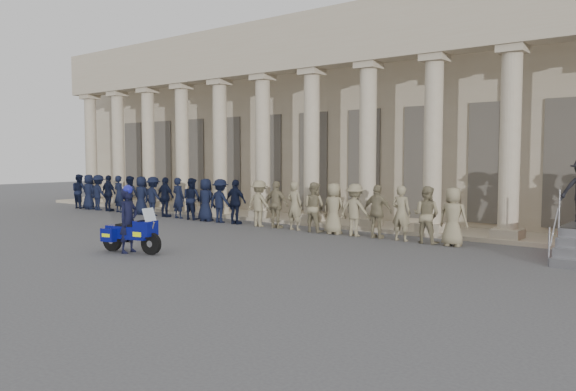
{
  "coord_description": "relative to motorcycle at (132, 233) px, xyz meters",
  "views": [
    {
      "loc": [
        11.96,
        -10.57,
        2.79
      ],
      "look_at": [
        1.49,
        2.86,
        1.6
      ],
      "focal_mm": 35.0,
      "sensor_mm": 36.0,
      "label": 1
    }
  ],
  "objects": [
    {
      "name": "ground",
      "position": [
        1.49,
        0.66,
        -0.57
      ],
      "size": [
        90.0,
        90.0,
        0.0
      ],
      "primitive_type": "plane",
      "color": "#49494C",
      "rests_on": "ground"
    },
    {
      "name": "building",
      "position": [
        1.49,
        15.4,
        3.95
      ],
      "size": [
        40.0,
        12.5,
        9.0
      ],
      "color": "tan",
      "rests_on": "ground"
    },
    {
      "name": "officer_rank",
      "position": [
        -3.69,
        6.9,
        0.35
      ],
      "size": [
        21.61,
        0.7,
        1.84
      ],
      "color": "black",
      "rests_on": "ground"
    },
    {
      "name": "motorcycle",
      "position": [
        0.0,
        0.0,
        0.0
      ],
      "size": [
        2.05,
        1.01,
        1.33
      ],
      "rotation": [
        0.0,
        0.0,
        0.22
      ],
      "color": "black",
      "rests_on": "ground"
    },
    {
      "name": "rider",
      "position": [
        -0.11,
        -0.03,
        0.4
      ],
      "size": [
        0.59,
        0.77,
        1.97
      ],
      "rotation": [
        0.0,
        0.0,
        1.79
      ],
      "color": "black",
      "rests_on": "ground"
    }
  ]
}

